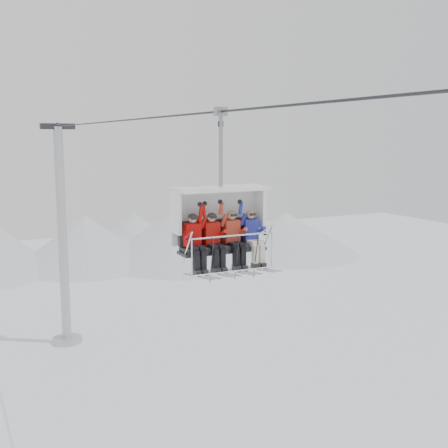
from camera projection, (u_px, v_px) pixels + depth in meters
name	position (u px, v px, depth m)	size (l,w,h in m)	color
ridgeline	(5.00, 245.00, 51.63)	(72.00, 21.00, 7.00)	silver
lift_tower_right	(63.00, 252.00, 34.14)	(2.00, 1.80, 13.48)	#ADB0B5
haul_cable	(224.00, 111.00, 13.52)	(0.06, 0.06, 50.00)	#2A2A2F
chairlift_carrier	(219.00, 217.00, 14.19)	(2.39, 1.17, 3.98)	black
skier_far_left	(194.00, 241.00, 13.64)	(0.39, 1.69, 1.56)	red
skier_center_left	(213.00, 239.00, 13.86)	(0.38, 1.69, 1.55)	red
skier_center_right	(233.00, 237.00, 14.11)	(0.40, 1.69, 1.58)	red
skier_far_right	(252.00, 236.00, 14.35)	(0.39, 1.69, 1.55)	#2630A2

